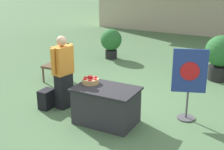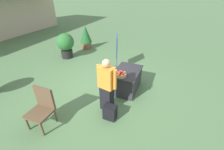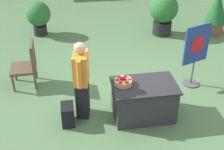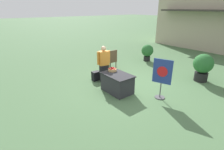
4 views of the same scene
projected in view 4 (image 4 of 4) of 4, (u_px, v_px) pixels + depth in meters
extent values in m
plane|color=#4C7047|center=(128.00, 86.00, 7.33)|extent=(120.00, 120.00, 0.00)
cube|color=#2D2D33|center=(117.00, 83.00, 6.72)|extent=(1.15, 0.75, 0.69)
cube|color=#242428|center=(117.00, 75.00, 6.59)|extent=(1.22, 0.80, 0.04)
cylinder|color=tan|center=(112.00, 70.00, 6.90)|extent=(0.33, 0.33, 0.10)
sphere|color=red|center=(114.00, 70.00, 6.79)|extent=(0.08, 0.08, 0.08)
sphere|color=red|center=(115.00, 69.00, 6.90)|extent=(0.08, 0.08, 0.08)
sphere|color=red|center=(113.00, 68.00, 6.98)|extent=(0.08, 0.08, 0.08)
sphere|color=#A30F14|center=(111.00, 68.00, 6.97)|extent=(0.08, 0.08, 0.08)
sphere|color=#A30F14|center=(109.00, 69.00, 6.88)|extent=(0.08, 0.08, 0.08)
sphere|color=red|center=(111.00, 70.00, 6.78)|extent=(0.08, 0.08, 0.08)
sphere|color=#A30F14|center=(112.00, 68.00, 6.86)|extent=(0.08, 0.08, 0.08)
sphere|color=red|center=(112.00, 68.00, 6.89)|extent=(0.08, 0.08, 0.08)
sphere|color=red|center=(113.00, 68.00, 6.87)|extent=(0.08, 0.08, 0.08)
cube|color=black|center=(104.00, 73.00, 7.67)|extent=(0.30, 0.38, 0.77)
cube|color=orange|center=(104.00, 58.00, 7.43)|extent=(0.33, 0.46, 0.60)
sphere|color=tan|center=(104.00, 48.00, 7.28)|extent=(0.21, 0.21, 0.21)
cylinder|color=orange|center=(109.00, 57.00, 7.53)|extent=(0.09, 0.09, 0.55)
cylinder|color=orange|center=(98.00, 58.00, 7.31)|extent=(0.09, 0.09, 0.55)
cube|color=black|center=(96.00, 76.00, 7.83)|extent=(0.24, 0.34, 0.42)
cylinder|color=#4C4C51|center=(160.00, 97.00, 6.37)|extent=(0.36, 0.36, 0.03)
cylinder|color=#4C4C51|center=(160.00, 90.00, 6.26)|extent=(0.04, 0.04, 0.55)
cube|color=navy|center=(162.00, 72.00, 6.01)|extent=(0.64, 0.25, 0.87)
cylinder|color=red|center=(162.00, 72.00, 5.99)|extent=(0.35, 0.13, 0.37)
cylinder|color=brown|center=(104.00, 65.00, 9.38)|extent=(0.05, 0.05, 0.40)
cylinder|color=brown|center=(110.00, 63.00, 9.66)|extent=(0.05, 0.05, 0.40)
cylinder|color=brown|center=(109.00, 67.00, 9.04)|extent=(0.05, 0.05, 0.40)
cylinder|color=brown|center=(116.00, 65.00, 9.32)|extent=(0.05, 0.05, 0.40)
cube|color=brown|center=(110.00, 61.00, 9.27)|extent=(0.56, 0.56, 0.06)
cube|color=brown|center=(113.00, 56.00, 8.98)|extent=(0.07, 0.55, 0.57)
cylinder|color=black|center=(147.00, 58.00, 10.76)|extent=(0.40, 0.40, 0.29)
sphere|color=#28662D|center=(147.00, 50.00, 10.58)|extent=(0.71, 0.71, 0.71)
cylinder|color=black|center=(201.00, 77.00, 7.79)|extent=(0.56, 0.56, 0.39)
sphere|color=#28662D|center=(203.00, 63.00, 7.57)|extent=(0.84, 0.84, 0.84)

